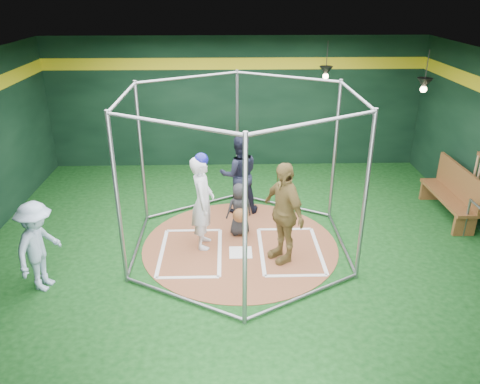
{
  "coord_description": "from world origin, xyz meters",
  "views": [
    {
      "loc": [
        -0.23,
        -7.95,
        4.69
      ],
      "look_at": [
        0.0,
        0.1,
        1.1
      ],
      "focal_mm": 35.0,
      "sensor_mm": 36.0,
      "label": 1
    }
  ],
  "objects_px": {
    "visitor_leopard": "(283,212)",
    "batter_figure": "(203,201)",
    "umpire": "(239,175)",
    "dugout_bench": "(453,191)"
  },
  "relations": [
    {
      "from": "visitor_leopard",
      "to": "batter_figure",
      "type": "bearing_deg",
      "value": -137.63
    },
    {
      "from": "umpire",
      "to": "dugout_bench",
      "type": "distance_m",
      "value": 4.64
    },
    {
      "from": "batter_figure",
      "to": "dugout_bench",
      "type": "bearing_deg",
      "value": 11.93
    },
    {
      "from": "visitor_leopard",
      "to": "dugout_bench",
      "type": "relative_size",
      "value": 0.96
    },
    {
      "from": "umpire",
      "to": "dugout_bench",
      "type": "height_order",
      "value": "umpire"
    },
    {
      "from": "visitor_leopard",
      "to": "dugout_bench",
      "type": "distance_m",
      "value": 4.23
    },
    {
      "from": "batter_figure",
      "to": "visitor_leopard",
      "type": "xyz_separation_m",
      "value": [
        1.46,
        -0.52,
        0.0
      ]
    },
    {
      "from": "batter_figure",
      "to": "umpire",
      "type": "distance_m",
      "value": 1.65
    },
    {
      "from": "batter_figure",
      "to": "dugout_bench",
      "type": "distance_m",
      "value": 5.48
    },
    {
      "from": "visitor_leopard",
      "to": "umpire",
      "type": "distance_m",
      "value": 2.13
    }
  ]
}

